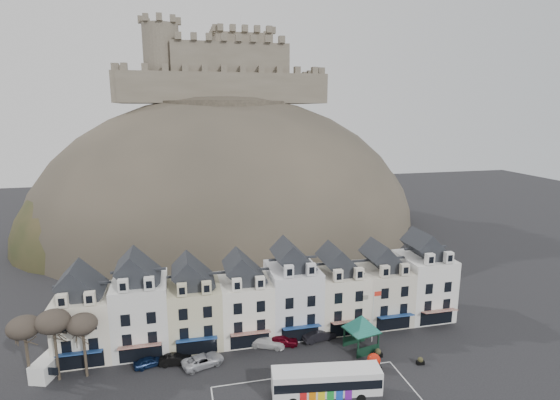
# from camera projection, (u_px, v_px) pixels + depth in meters

# --- Properties ---
(coach_bay_markings) EXTENTS (22.00, 7.50, 0.01)m
(coach_bay_markings) POSITION_uv_depth(u_px,v_px,m) (314.00, 394.00, 48.01)
(coach_bay_markings) COLOR silver
(coach_bay_markings) RESTS_ON ground
(townhouse_terrace) EXTENTS (54.40, 9.35, 11.80)m
(townhouse_terrace) POSITION_uv_depth(u_px,v_px,m) (270.00, 296.00, 60.52)
(townhouse_terrace) COLOR silver
(townhouse_terrace) RESTS_ON ground
(castle_hill) EXTENTS (100.00, 76.00, 68.00)m
(castle_hill) POSITION_uv_depth(u_px,v_px,m) (232.00, 230.00, 112.30)
(castle_hill) COLOR #37332B
(castle_hill) RESTS_ON ground
(castle) EXTENTS (50.20, 22.20, 22.00)m
(castle) POSITION_uv_depth(u_px,v_px,m) (222.00, 70.00, 110.52)
(castle) COLOR brown
(castle) RESTS_ON ground
(tree_left_far) EXTENTS (3.61, 3.61, 8.24)m
(tree_left_far) POSITION_uv_depth(u_px,v_px,m) (24.00, 328.00, 48.43)
(tree_left_far) COLOR #352B22
(tree_left_far) RESTS_ON ground
(tree_left_mid) EXTENTS (3.78, 3.78, 8.64)m
(tree_left_mid) POSITION_uv_depth(u_px,v_px,m) (53.00, 322.00, 49.04)
(tree_left_mid) COLOR #352B22
(tree_left_mid) RESTS_ON ground
(tree_left_near) EXTENTS (3.43, 3.43, 7.84)m
(tree_left_near) POSITION_uv_depth(u_px,v_px,m) (82.00, 325.00, 49.85)
(tree_left_near) COLOR #352B22
(tree_left_near) RESTS_ON ground
(bus) EXTENTS (12.07, 4.40, 3.33)m
(bus) POSITION_uv_depth(u_px,v_px,m) (326.00, 381.00, 47.18)
(bus) COLOR #262628
(bus) RESTS_ON ground
(bus_shelter) EXTENTS (7.44, 7.44, 4.83)m
(bus_shelter) POSITION_uv_depth(u_px,v_px,m) (362.00, 323.00, 56.10)
(bus_shelter) COLOR black
(bus_shelter) RESTS_ON ground
(red_buoy) EXTENTS (1.61, 1.61, 2.00)m
(red_buoy) POSITION_uv_depth(u_px,v_px,m) (374.00, 361.00, 52.40)
(red_buoy) COLOR black
(red_buoy) RESTS_ON ground
(flagpole) EXTENTS (1.07, 0.11, 7.40)m
(flagpole) POSITION_uv_depth(u_px,v_px,m) (374.00, 312.00, 57.93)
(flagpole) COLOR silver
(flagpole) RESTS_ON ground
(white_van) EXTENTS (3.46, 5.20, 2.19)m
(white_van) POSITION_uv_depth(u_px,v_px,m) (49.00, 365.00, 51.41)
(white_van) COLOR white
(white_van) RESTS_ON ground
(planter_west) EXTENTS (1.14, 0.79, 1.14)m
(planter_west) POSITION_uv_depth(u_px,v_px,m) (378.00, 353.00, 55.03)
(planter_west) COLOR black
(planter_west) RESTS_ON ground
(planter_east) EXTENTS (0.99, 0.66, 0.95)m
(planter_east) POSITION_uv_depth(u_px,v_px,m) (420.00, 361.00, 53.47)
(planter_east) COLOR black
(planter_east) RESTS_ON ground
(car_navy) EXTENTS (3.93, 2.38, 1.25)m
(car_navy) POSITION_uv_depth(u_px,v_px,m) (149.00, 362.00, 52.98)
(car_navy) COLOR #0C1A3C
(car_navy) RESTS_ON ground
(car_black) EXTENTS (4.03, 1.67, 1.30)m
(car_black) POSITION_uv_depth(u_px,v_px,m) (176.00, 360.00, 53.38)
(car_black) COLOR black
(car_black) RESTS_ON ground
(car_silver) EXTENTS (5.51, 3.78, 1.42)m
(car_silver) POSITION_uv_depth(u_px,v_px,m) (203.00, 360.00, 53.11)
(car_silver) COLOR #BABBC3
(car_silver) RESTS_ON ground
(car_white) EXTENTS (5.24, 3.78, 1.41)m
(car_white) POSITION_uv_depth(u_px,v_px,m) (267.00, 342.00, 57.39)
(car_white) COLOR white
(car_white) RESTS_ON ground
(car_maroon) EXTENTS (4.53, 2.41, 1.47)m
(car_maroon) POSITION_uv_depth(u_px,v_px,m) (282.00, 341.00, 57.62)
(car_maroon) COLOR #590512
(car_maroon) RESTS_ON ground
(car_charcoal) EXTENTS (4.91, 2.54, 1.54)m
(car_charcoal) POSITION_uv_depth(u_px,v_px,m) (319.00, 335.00, 58.99)
(car_charcoal) COLOR black
(car_charcoal) RESTS_ON ground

